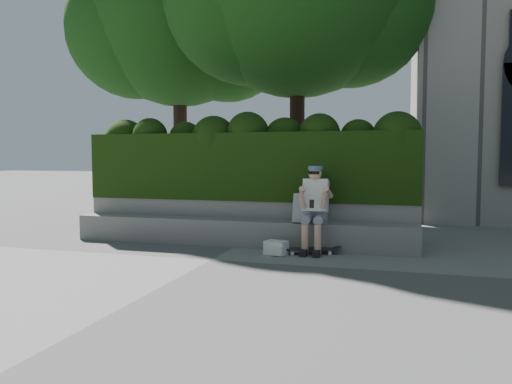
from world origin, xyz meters
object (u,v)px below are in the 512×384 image
(backpack_plaid, at_px, (304,209))
(backpack_ground, at_px, (276,248))
(person, at_px, (315,205))
(skateboard, at_px, (310,249))

(backpack_plaid, relative_size, backpack_ground, 1.41)
(backpack_ground, bearing_deg, person, 51.12)
(person, bearing_deg, skateboard, -99.61)
(person, xyz_separation_m, backpack_ground, (-0.54, -0.40, -0.64))
(person, relative_size, backpack_plaid, 2.93)
(person, height_order, skateboard, person)
(skateboard, xyz_separation_m, backpack_plaid, (-0.17, 0.28, 0.61))
(skateboard, relative_size, backpack_ground, 2.59)
(person, relative_size, backpack_ground, 4.14)
(person, distance_m, backpack_ground, 0.93)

